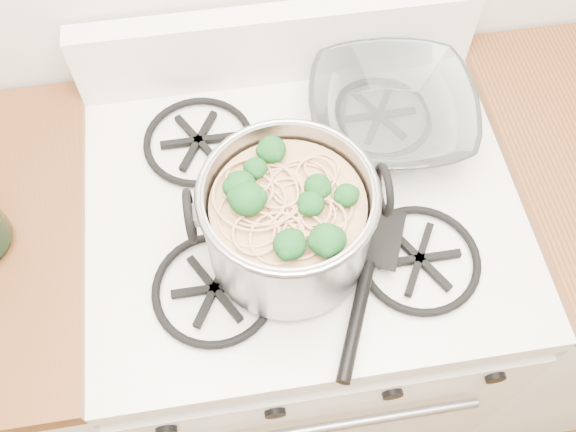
{
  "coord_description": "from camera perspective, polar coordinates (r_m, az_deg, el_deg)",
  "views": [
    {
      "loc": [
        -0.12,
        0.68,
        1.86
      ],
      "look_at": [
        -0.04,
        1.16,
        1.03
      ],
      "focal_mm": 40.0,
      "sensor_mm": 36.0,
      "label": 1
    }
  ],
  "objects": [
    {
      "name": "stock_pot",
      "position": [
        0.98,
        0.0,
        -0.5
      ],
      "size": [
        0.3,
        0.27,
        0.18
      ],
      "color": "gray",
      "rests_on": "gas_range"
    },
    {
      "name": "counter_left",
      "position": [
        1.57,
        -17.81,
        -9.61
      ],
      "size": [
        0.25,
        0.65,
        0.92
      ],
      "color": "silver",
      "rests_on": "ground"
    },
    {
      "name": "gas_range",
      "position": [
        1.54,
        1.0,
        -7.77
      ],
      "size": [
        0.76,
        0.66,
        0.92
      ],
      "color": "white",
      "rests_on": "ground"
    },
    {
      "name": "spatula",
      "position": [
        1.07,
        7.73,
        -1.59
      ],
      "size": [
        0.39,
        0.4,
        0.02
      ],
      "primitive_type": null,
      "rotation": [
        0.0,
        0.0,
        -0.41
      ],
      "color": "black",
      "rests_on": "gas_range"
    },
    {
      "name": "glass_bowl",
      "position": [
        1.2,
        9.02,
        8.48
      ],
      "size": [
        0.13,
        0.13,
        0.03
      ],
      "primitive_type": "imported",
      "rotation": [
        0.0,
        0.0,
        -0.11
      ],
      "color": "white",
      "rests_on": "gas_range"
    }
  ]
}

